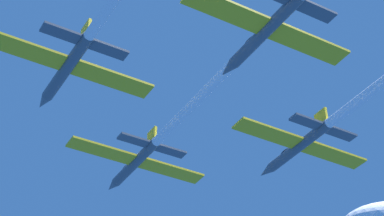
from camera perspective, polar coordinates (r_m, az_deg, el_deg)
name	(u,v)px	position (r m, az deg, el deg)	size (l,w,h in m)	color
jet_lead	(202,95)	(82.21, 0.81, 1.04)	(19.26, 61.29, 3.19)	#4C5660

